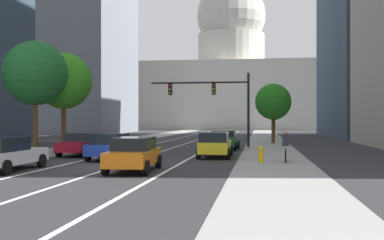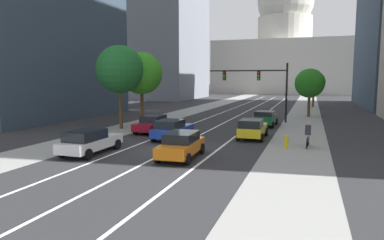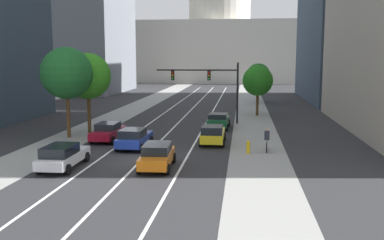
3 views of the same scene
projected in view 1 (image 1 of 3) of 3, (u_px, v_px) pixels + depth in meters
ground_plane at (207, 137)px, 62.06m from camera, size 400.00×400.00×0.00m
sidewalk_left at (142, 138)px, 58.22m from camera, size 3.98×130.00×0.01m
sidewalk_right at (266, 139)px, 56.00m from camera, size 3.98×130.00×0.01m
lane_stripe_left at (163, 142)px, 47.62m from camera, size 0.16×90.00×0.01m
lane_stripe_center at (191, 142)px, 47.21m from camera, size 0.16×90.00×0.01m
lane_stripe_right at (219, 142)px, 46.80m from camera, size 0.16×90.00×0.01m
capitol_building at (231, 74)px, 114.00m from camera, size 40.89×22.27×37.38m
car_blue at (112, 146)px, 26.59m from camera, size 2.09×4.62×1.51m
car_green at (225, 140)px, 35.45m from camera, size 2.16×4.20×1.46m
car_orange at (134, 154)px, 20.54m from camera, size 2.08×4.43×1.51m
car_crimson at (83, 144)px, 29.73m from camera, size 1.98×4.77×1.45m
car_yellow at (215, 144)px, 27.89m from camera, size 1.96×4.35×1.56m
car_white at (5, 153)px, 20.65m from camera, size 2.00×4.76×1.51m
traffic_signal_mast at (216, 96)px, 38.89m from camera, size 8.35×0.39×6.16m
fire_hydrant at (261, 154)px, 24.53m from camera, size 0.26×0.35×0.91m
cyclist at (286, 146)px, 25.10m from camera, size 0.38×1.70×1.72m
street_tree_near_left at (35, 73)px, 31.19m from camera, size 4.31×4.31×7.57m
street_tree_mid_left at (64, 81)px, 33.31m from camera, size 4.04×4.04×7.10m
street_tree_far_right at (274, 106)px, 59.64m from camera, size 3.53×3.53×5.77m
street_tree_near_right at (273, 102)px, 44.75m from camera, size 3.49×3.49×5.77m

